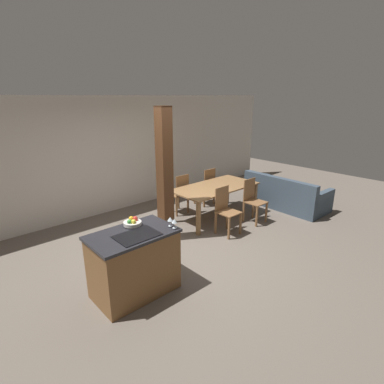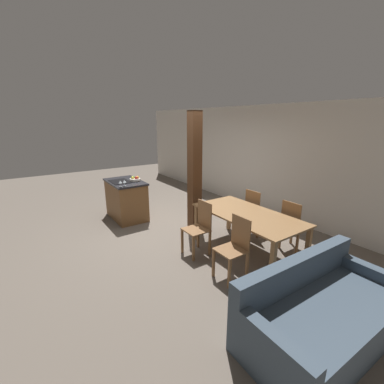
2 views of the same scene
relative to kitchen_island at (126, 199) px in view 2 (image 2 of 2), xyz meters
name	(u,v)px [view 2 (image 2 of 2)]	position (x,y,z in m)	size (l,w,h in m)	color
ground_plane	(170,228)	(1.16, 0.54, -0.47)	(16.00, 16.00, 0.00)	#665B51
wall_back	(255,158)	(1.16, 3.17, 0.88)	(11.20, 0.08, 2.70)	silver
kitchen_island	(126,199)	(0.00, 0.00, 0.00)	(1.16, 0.72, 0.94)	brown
fruit_bowl	(135,179)	(0.13, 0.21, 0.51)	(0.25, 0.25, 0.11)	silver
wine_glass_near	(120,182)	(0.50, -0.28, 0.57)	(0.08, 0.08, 0.14)	silver
wine_glass_middle	(124,182)	(0.50, -0.19, 0.57)	(0.08, 0.08, 0.14)	silver
dining_table	(247,218)	(2.86, 1.17, 0.19)	(1.99, 1.00, 0.74)	olive
dining_chair_near_left	(199,227)	(2.41, 0.45, 0.04)	(0.40, 0.40, 0.96)	brown
dining_chair_near_right	(235,247)	(3.31, 0.45, 0.04)	(0.40, 0.40, 0.96)	brown
dining_chair_far_left	(256,211)	(2.41, 1.89, 0.04)	(0.40, 0.40, 0.96)	brown
dining_chair_far_right	(293,225)	(3.31, 1.89, 0.04)	(0.40, 0.40, 0.96)	brown
couch	(322,315)	(4.69, 0.46, -0.19)	(0.99, 2.01, 0.82)	#3D4C5B
timber_post	(195,172)	(1.38, 1.07, 0.79)	(0.23, 0.23, 2.52)	#4C2D19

